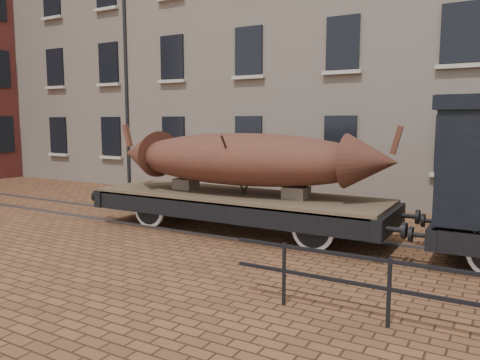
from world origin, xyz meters
The scene contains 5 objects.
ground centered at (0.00, 0.00, 0.00)m, with size 90.00×90.00×0.00m, color brown.
warehouse_cream centered at (3.00, 9.99, 7.00)m, with size 40.00×10.19×14.00m.
rail_track centered at (0.00, 0.00, 0.03)m, with size 30.00×1.52×0.06m.
flatcar_wagon centered at (-0.07, 0.00, 0.81)m, with size 8.66×2.35×1.31m.
iron_boat centered at (0.13, 0.00, 1.92)m, with size 7.57×2.60×1.77m.
Camera 1 is at (5.94, -10.24, 2.87)m, focal length 35.00 mm.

